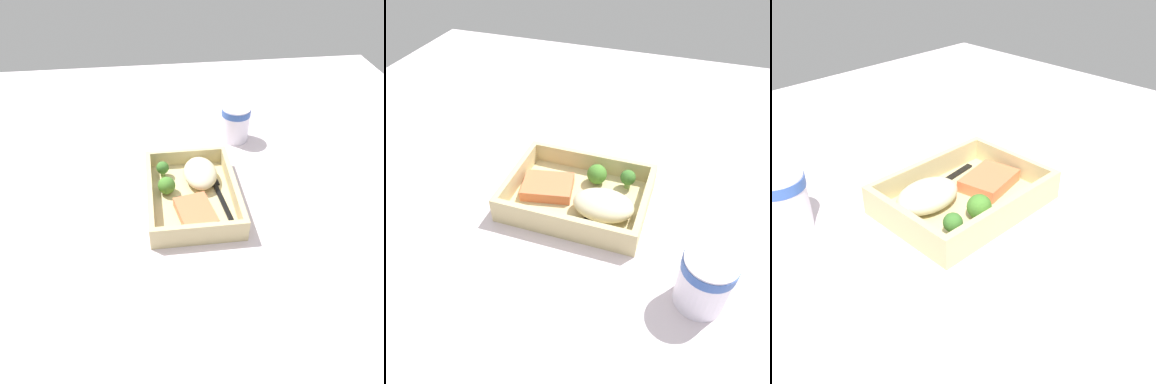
% 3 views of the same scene
% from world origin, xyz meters
% --- Properties ---
extents(ground_plane, '(1.60, 1.60, 0.02)m').
position_xyz_m(ground_plane, '(0.00, 0.00, -0.01)').
color(ground_plane, silver).
extents(takeout_tray, '(0.27, 0.20, 0.01)m').
position_xyz_m(takeout_tray, '(0.00, 0.00, 0.01)').
color(takeout_tray, '#C8B781').
rests_on(takeout_tray, ground_plane).
extents(tray_rim, '(0.27, 0.20, 0.04)m').
position_xyz_m(tray_rim, '(0.00, 0.00, 0.03)').
color(tray_rim, '#C8B781').
rests_on(tray_rim, takeout_tray).
extents(salmon_fillet, '(0.11, 0.09, 0.02)m').
position_xyz_m(salmon_fillet, '(-0.06, 0.00, 0.02)').
color(salmon_fillet, '#E27146').
rests_on(salmon_fillet, takeout_tray).
extents(mashed_potatoes, '(0.12, 0.08, 0.04)m').
position_xyz_m(mashed_potatoes, '(0.06, -0.03, 0.03)').
color(mashed_potatoes, beige).
rests_on(mashed_potatoes, takeout_tray).
extents(broccoli_floret_1, '(0.03, 0.03, 0.04)m').
position_xyz_m(broccoli_floret_1, '(0.09, 0.06, 0.04)').
color(broccoli_floret_1, '#7CA452').
rests_on(broccoli_floret_1, takeout_tray).
extents(broccoli_floret_2, '(0.04, 0.04, 0.04)m').
position_xyz_m(broccoli_floret_2, '(0.02, 0.06, 0.03)').
color(broccoli_floret_2, '#759757').
rests_on(broccoli_floret_2, takeout_tray).
extents(fork, '(0.16, 0.04, 0.00)m').
position_xyz_m(fork, '(-0.00, -0.06, 0.01)').
color(fork, black).
rests_on(fork, takeout_tray).
extents(paper_cup, '(0.08, 0.08, 0.10)m').
position_xyz_m(paper_cup, '(0.25, -0.15, 0.06)').
color(paper_cup, white).
rests_on(paper_cup, ground_plane).
extents(receipt_slip, '(0.14, 0.15, 0.00)m').
position_xyz_m(receipt_slip, '(-0.11, 0.24, 0.00)').
color(receipt_slip, white).
rests_on(receipt_slip, ground_plane).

